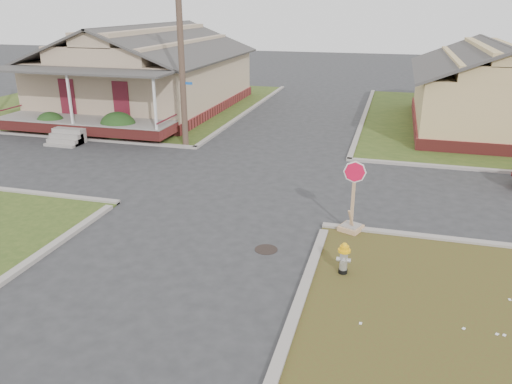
# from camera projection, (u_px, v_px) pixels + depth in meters

# --- Properties ---
(ground) EXTENTS (120.00, 120.00, 0.00)m
(ground) POSITION_uv_depth(u_px,v_px,m) (199.00, 233.00, 14.89)
(ground) COLOR #292A2C
(ground) RESTS_ON ground
(verge_far_left) EXTENTS (19.00, 19.00, 0.05)m
(verge_far_left) POSITION_uv_depth(u_px,v_px,m) (120.00, 103.00, 34.35)
(verge_far_left) COLOR #2F4619
(verge_far_left) RESTS_ON ground
(curbs) EXTENTS (80.00, 40.00, 0.12)m
(curbs) POSITION_uv_depth(u_px,v_px,m) (247.00, 180.00, 19.40)
(curbs) COLOR gray
(curbs) RESTS_ON ground
(manhole) EXTENTS (0.64, 0.64, 0.01)m
(manhole) POSITION_uv_depth(u_px,v_px,m) (266.00, 249.00, 13.89)
(manhole) COLOR black
(manhole) RESTS_ON ground
(corner_house) EXTENTS (10.10, 15.50, 5.30)m
(corner_house) POSITION_uv_depth(u_px,v_px,m) (148.00, 73.00, 31.62)
(corner_house) COLOR maroon
(corner_house) RESTS_ON ground
(side_house_yellow) EXTENTS (7.60, 11.60, 4.70)m
(side_house_yellow) POSITION_uv_depth(u_px,v_px,m) (488.00, 89.00, 26.49)
(side_house_yellow) COLOR maroon
(side_house_yellow) RESTS_ON ground
(utility_pole) EXTENTS (1.80, 0.28, 9.00)m
(utility_pole) POSITION_uv_depth(u_px,v_px,m) (181.00, 46.00, 22.31)
(utility_pole) COLOR #473329
(utility_pole) RESTS_ON ground
(fire_hydrant) EXTENTS (0.31, 0.31, 0.84)m
(fire_hydrant) POSITION_uv_depth(u_px,v_px,m) (344.00, 256.00, 12.44)
(fire_hydrant) COLOR black
(fire_hydrant) RESTS_ON ground
(stop_sign) EXTENTS (0.62, 0.60, 2.18)m
(stop_sign) POSITION_uv_depth(u_px,v_px,m) (352.00, 216.00, 14.80)
(stop_sign) COLOR tan
(stop_sign) RESTS_ON ground
(hedge_left) EXTENTS (1.48, 1.21, 1.13)m
(hedge_left) POSITION_uv_depth(u_px,v_px,m) (51.00, 123.00, 25.85)
(hedge_left) COLOR #1C3B15
(hedge_left) RESTS_ON verge_far_left
(hedge_right) EXTENTS (1.65, 1.35, 1.26)m
(hedge_right) POSITION_uv_depth(u_px,v_px,m) (118.00, 126.00, 24.91)
(hedge_right) COLOR #1C3B15
(hedge_right) RESTS_ON verge_far_left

